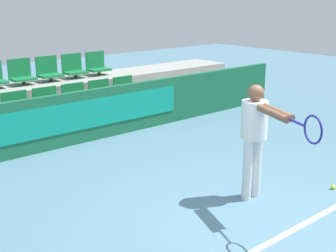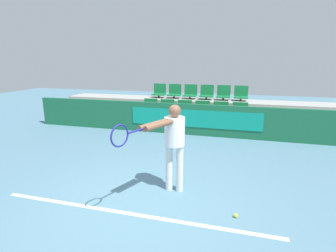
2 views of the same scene
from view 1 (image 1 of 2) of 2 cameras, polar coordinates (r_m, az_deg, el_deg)
ground_plane at (r=5.99m, az=12.00°, el=-11.62°), size 30.00×30.00×0.00m
court_baseline at (r=5.84m, az=14.37°, el=-12.51°), size 4.56×0.08×0.01m
barrier_wall at (r=8.91m, az=-10.42°, el=1.11°), size 10.82×0.14×0.99m
bleacher_tier_front at (r=9.51m, az=-12.31°, el=0.23°), size 10.42×1.10×0.44m
bleacher_tier_middle at (r=10.41m, az=-15.30°, el=2.63°), size 10.42×1.10×0.88m
stadium_chair_1 at (r=9.13m, az=-17.95°, el=2.03°), size 0.49×0.36×0.54m
stadium_chair_2 at (r=9.38m, az=-14.49°, el=2.66°), size 0.49×0.36×0.54m
stadium_chair_3 at (r=9.66m, az=-11.22°, el=3.24°), size 0.49×0.36×0.54m
stadium_chair_4 at (r=9.97m, az=-8.14°, el=3.78°), size 0.49×0.36×0.54m
stadium_chair_5 at (r=10.31m, az=-5.24°, el=4.27°), size 0.49×0.36×0.54m
stadium_chair_8 at (r=10.27m, az=-17.44°, el=6.07°), size 0.49×0.36×0.54m
stadium_chair_9 at (r=10.53m, az=-14.35°, el=6.53°), size 0.49×0.36×0.54m
stadium_chair_10 at (r=10.82m, az=-11.42°, el=6.95°), size 0.49×0.36×0.54m
stadium_chair_11 at (r=11.13m, az=-8.63°, el=7.33°), size 0.49×0.36×0.54m
tennis_player at (r=6.27m, az=10.76°, el=-0.42°), size 0.73×1.50×1.59m
tennis_ball at (r=7.22m, az=19.47°, el=-7.03°), size 0.07×0.07×0.07m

